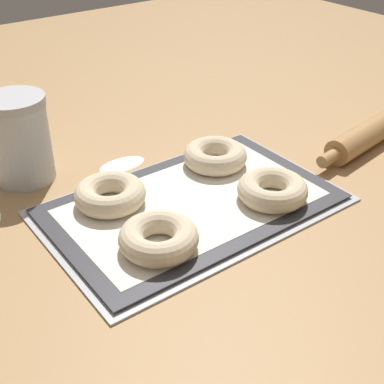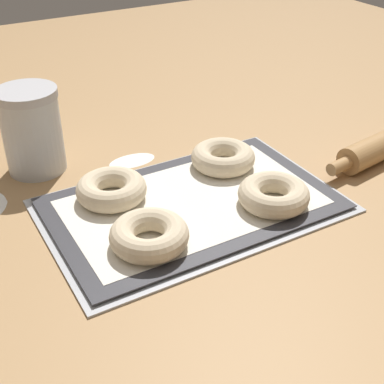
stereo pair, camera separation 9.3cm
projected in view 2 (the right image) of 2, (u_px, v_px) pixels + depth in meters
name	position (u px, v px, depth m)	size (l,w,h in m)	color
ground_plane	(199.00, 205.00, 0.96)	(2.80, 2.80, 0.00)	#A87F51
baking_tray	(192.00, 205.00, 0.96)	(0.52, 0.33, 0.01)	#B2B5BA
baking_mat	(192.00, 202.00, 0.95)	(0.50, 0.31, 0.00)	#333338
bagel_front_left	(149.00, 235.00, 0.84)	(0.13, 0.13, 0.04)	beige
bagel_front_right	(274.00, 195.00, 0.94)	(0.13, 0.13, 0.04)	beige
bagel_back_left	(111.00, 189.00, 0.95)	(0.13, 0.13, 0.04)	beige
bagel_back_right	(223.00, 157.00, 1.05)	(0.13, 0.13, 0.04)	beige
flour_canister	(32.00, 130.00, 1.03)	(0.12, 0.12, 0.17)	silver
flour_patch_side	(132.00, 160.00, 1.10)	(0.10, 0.06, 0.00)	white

